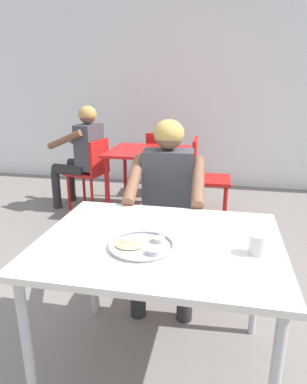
% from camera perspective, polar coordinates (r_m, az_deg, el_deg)
% --- Properties ---
extents(ground_plane, '(12.00, 12.00, 0.05)m').
position_cam_1_polar(ground_plane, '(2.05, 0.38, -28.40)').
color(ground_plane, slate).
extents(back_wall, '(12.00, 0.12, 3.40)m').
position_cam_1_polar(back_wall, '(5.05, 8.90, 20.35)').
color(back_wall, white).
rests_on(back_wall, ground).
extents(table_foreground, '(1.13, 0.88, 0.75)m').
position_cam_1_polar(table_foreground, '(1.66, 1.02, -10.23)').
color(table_foreground, silver).
rests_on(table_foreground, ground).
extents(thali_tray, '(0.30, 0.30, 0.03)m').
position_cam_1_polar(thali_tray, '(1.54, -2.03, -8.81)').
color(thali_tray, '#B7BABF').
rests_on(thali_tray, table_foreground).
extents(drinking_cup, '(0.07, 0.07, 0.09)m').
position_cam_1_polar(drinking_cup, '(1.54, 16.96, -8.24)').
color(drinking_cup, silver).
rests_on(drinking_cup, table_foreground).
extents(chair_foreground, '(0.45, 0.42, 0.83)m').
position_cam_1_polar(chair_foreground, '(2.59, 2.69, -4.12)').
color(chair_foreground, red).
rests_on(chair_foreground, ground).
extents(diner_foreground, '(0.52, 0.57, 1.23)m').
position_cam_1_polar(diner_foreground, '(2.31, 2.23, -0.57)').
color(diner_foreground, '#272727').
rests_on(diner_foreground, ground).
extents(table_background_red, '(0.88, 0.81, 0.74)m').
position_cam_1_polar(table_background_red, '(3.86, -0.78, 5.68)').
color(table_background_red, red).
rests_on(table_background_red, ground).
extents(chair_red_left, '(0.48, 0.47, 0.83)m').
position_cam_1_polar(chair_red_left, '(4.08, -10.21, 3.84)').
color(chair_red_left, red).
rests_on(chair_red_left, ground).
extents(chair_red_right, '(0.42, 0.45, 0.89)m').
position_cam_1_polar(chair_red_right, '(3.77, 8.39, 3.16)').
color(chair_red_right, red).
rests_on(chair_red_right, ground).
extents(chair_red_far, '(0.47, 0.44, 0.85)m').
position_cam_1_polar(chair_red_far, '(4.49, 1.55, 5.55)').
color(chair_red_far, red).
rests_on(chair_red_far, ground).
extents(patron_background, '(0.60, 0.56, 1.21)m').
position_cam_1_polar(patron_background, '(4.09, -11.68, 7.08)').
color(patron_background, '#282828').
rests_on(patron_background, ground).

